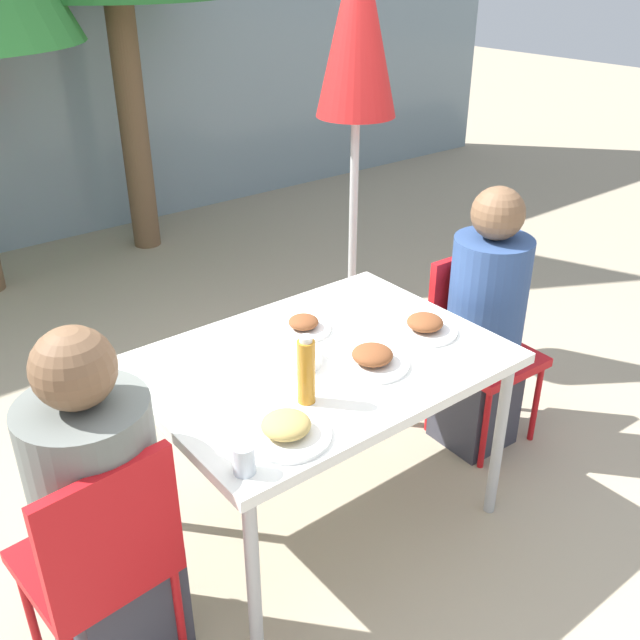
{
  "coord_description": "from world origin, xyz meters",
  "views": [
    {
      "loc": [
        -1.35,
        -1.72,
        2.06
      ],
      "look_at": [
        0.0,
        0.0,
        0.9
      ],
      "focal_mm": 40.0,
      "sensor_mm": 36.0,
      "label": 1
    }
  ],
  "objects_px": {
    "person_left": "(102,518)",
    "salad_bowl": "(301,358)",
    "chair_left": "(102,555)",
    "chair_right": "(476,335)",
    "bottle": "(306,371)",
    "closed_umbrella": "(357,43)",
    "drinking_cup": "(244,459)",
    "person_right": "(484,330)"
  },
  "relations": [
    {
      "from": "chair_right",
      "to": "bottle",
      "type": "bearing_deg",
      "value": 13.85
    },
    {
      "from": "person_left",
      "to": "person_right",
      "type": "distance_m",
      "value": 1.76
    },
    {
      "from": "closed_umbrella",
      "to": "bottle",
      "type": "distance_m",
      "value": 1.83
    },
    {
      "from": "chair_left",
      "to": "chair_right",
      "type": "height_order",
      "value": "same"
    },
    {
      "from": "chair_left",
      "to": "closed_umbrella",
      "type": "bearing_deg",
      "value": 25.85
    },
    {
      "from": "chair_left",
      "to": "chair_right",
      "type": "distance_m",
      "value": 1.87
    },
    {
      "from": "bottle",
      "to": "drinking_cup",
      "type": "distance_m",
      "value": 0.39
    },
    {
      "from": "bottle",
      "to": "salad_bowl",
      "type": "bearing_deg",
      "value": 57.96
    },
    {
      "from": "closed_umbrella",
      "to": "person_left",
      "type": "bearing_deg",
      "value": -150.78
    },
    {
      "from": "chair_left",
      "to": "chair_right",
      "type": "relative_size",
      "value": 1.0
    },
    {
      "from": "person_left",
      "to": "drinking_cup",
      "type": "distance_m",
      "value": 0.5
    },
    {
      "from": "person_left",
      "to": "chair_right",
      "type": "xyz_separation_m",
      "value": [
        1.81,
        0.12,
        -0.05
      ]
    },
    {
      "from": "chair_left",
      "to": "salad_bowl",
      "type": "relative_size",
      "value": 5.6
    },
    {
      "from": "salad_bowl",
      "to": "drinking_cup",
      "type": "bearing_deg",
      "value": -141.93
    },
    {
      "from": "chair_left",
      "to": "drinking_cup",
      "type": "height_order",
      "value": "chair_left"
    },
    {
      "from": "bottle",
      "to": "drinking_cup",
      "type": "bearing_deg",
      "value": -153.78
    },
    {
      "from": "person_left",
      "to": "drinking_cup",
      "type": "xyz_separation_m",
      "value": [
        0.33,
        -0.29,
        0.24
      ]
    },
    {
      "from": "drinking_cup",
      "to": "salad_bowl",
      "type": "height_order",
      "value": "drinking_cup"
    },
    {
      "from": "chair_right",
      "to": "closed_umbrella",
      "type": "bearing_deg",
      "value": -91.09
    },
    {
      "from": "person_left",
      "to": "person_right",
      "type": "xyz_separation_m",
      "value": [
        1.76,
        0.04,
        0.02
      ]
    },
    {
      "from": "closed_umbrella",
      "to": "bottle",
      "type": "xyz_separation_m",
      "value": [
        -1.19,
        -1.16,
        -0.78
      ]
    },
    {
      "from": "person_right",
      "to": "person_left",
      "type": "bearing_deg",
      "value": 3.37
    },
    {
      "from": "chair_left",
      "to": "person_right",
      "type": "bearing_deg",
      "value": -0.72
    },
    {
      "from": "drinking_cup",
      "to": "salad_bowl",
      "type": "relative_size",
      "value": 0.58
    },
    {
      "from": "chair_left",
      "to": "person_right",
      "type": "distance_m",
      "value": 1.81
    },
    {
      "from": "chair_left",
      "to": "salad_bowl",
      "type": "bearing_deg",
      "value": 6.31
    },
    {
      "from": "closed_umbrella",
      "to": "bottle",
      "type": "relative_size",
      "value": 9.12
    },
    {
      "from": "chair_right",
      "to": "bottle",
      "type": "distance_m",
      "value": 1.22
    },
    {
      "from": "person_left",
      "to": "bottle",
      "type": "height_order",
      "value": "person_left"
    },
    {
      "from": "bottle",
      "to": "drinking_cup",
      "type": "height_order",
      "value": "bottle"
    },
    {
      "from": "person_left",
      "to": "chair_left",
      "type": "bearing_deg",
      "value": -121.92
    },
    {
      "from": "drinking_cup",
      "to": "chair_left",
      "type": "bearing_deg",
      "value": 150.97
    },
    {
      "from": "person_right",
      "to": "bottle",
      "type": "distance_m",
      "value": 1.13
    },
    {
      "from": "bottle",
      "to": "chair_right",
      "type": "bearing_deg",
      "value": 11.85
    },
    {
      "from": "chair_left",
      "to": "person_left",
      "type": "xyz_separation_m",
      "value": [
        0.04,
        0.08,
        0.05
      ]
    },
    {
      "from": "chair_left",
      "to": "closed_umbrella",
      "type": "distance_m",
      "value": 2.49
    },
    {
      "from": "chair_right",
      "to": "drinking_cup",
      "type": "distance_m",
      "value": 1.57
    },
    {
      "from": "person_left",
      "to": "closed_umbrella",
      "type": "bearing_deg",
      "value": 24.5
    },
    {
      "from": "person_left",
      "to": "chair_right",
      "type": "bearing_deg",
      "value": -0.92
    },
    {
      "from": "chair_left",
      "to": "person_left",
      "type": "relative_size",
      "value": 0.72
    },
    {
      "from": "person_left",
      "to": "salad_bowl",
      "type": "height_order",
      "value": "person_left"
    },
    {
      "from": "chair_left",
      "to": "bottle",
      "type": "height_order",
      "value": "bottle"
    }
  ]
}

